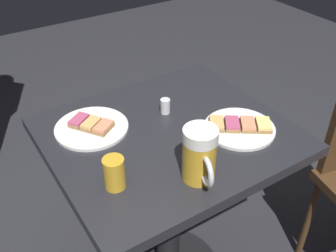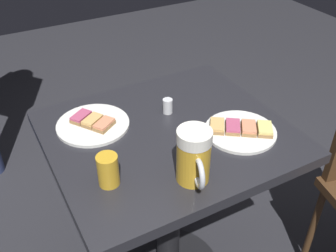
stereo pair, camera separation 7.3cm
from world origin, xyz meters
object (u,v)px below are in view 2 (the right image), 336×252
(plate_far, at_px, (240,130))
(beer_mug, at_px, (194,157))
(salt_shaker, at_px, (168,106))
(beer_glass_small, at_px, (108,170))
(plate_near, at_px, (93,124))

(plate_far, distance_m, beer_mug, 0.27)
(beer_mug, distance_m, salt_shaker, 0.33)
(plate_far, relative_size, beer_glass_small, 2.47)
(plate_near, distance_m, salt_shaker, 0.25)
(beer_glass_small, bearing_deg, salt_shaker, 36.97)
(plate_far, height_order, beer_mug, beer_mug)
(beer_mug, distance_m, beer_glass_small, 0.23)
(plate_near, height_order, plate_far, same)
(plate_far, xyz_separation_m, beer_glass_small, (-0.44, -0.02, 0.04))
(plate_far, relative_size, salt_shaker, 4.41)
(plate_far, bearing_deg, beer_glass_small, -178.02)
(beer_glass_small, xyz_separation_m, salt_shaker, (0.30, 0.22, -0.02))
(beer_mug, height_order, beer_glass_small, beer_mug)
(plate_far, distance_m, beer_glass_small, 0.44)
(beer_mug, bearing_deg, salt_shaker, 73.34)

